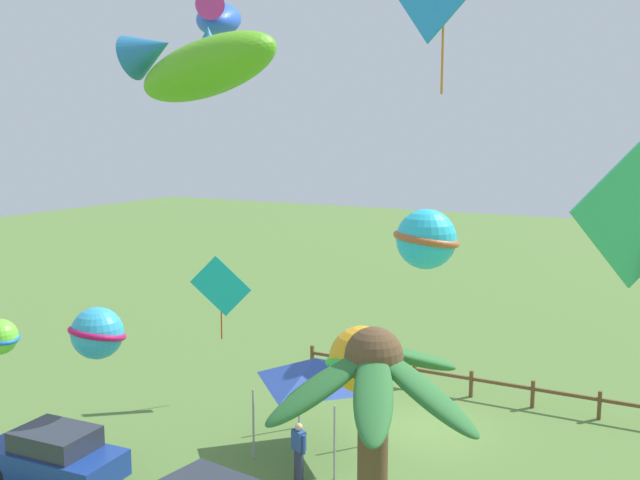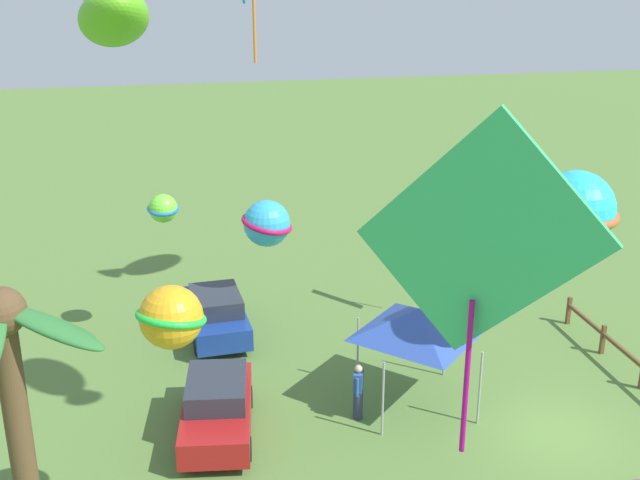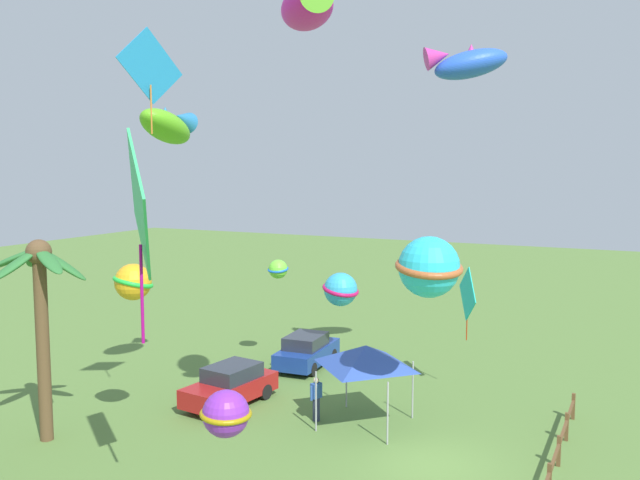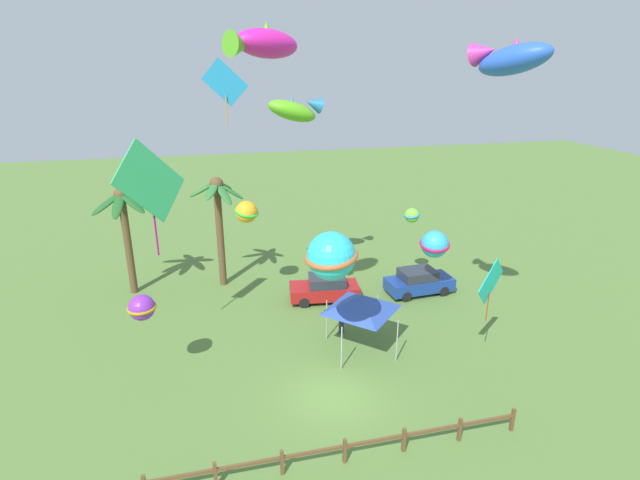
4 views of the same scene
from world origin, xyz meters
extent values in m
plane|color=#567A38|center=(0.00, 0.00, 0.00)|extent=(120.00, 120.00, 0.00)
cylinder|color=brown|center=(-3.74, 12.05, 3.15)|extent=(0.43, 0.43, 6.30)
ellipsoid|color=#2D7033|center=(-3.00, 11.99, 5.88)|extent=(1.64, 0.63, 1.23)
ellipsoid|color=#2D7033|center=(-4.05, 11.26, 6.09)|extent=(1.13, 1.84, 0.83)
ellipsoid|color=#2D7033|center=(-3.40, 11.39, 5.89)|extent=(1.18, 1.67, 1.22)
sphere|color=brown|center=(-3.74, 12.05, 6.30)|extent=(0.81, 0.81, 0.81)
cube|color=brown|center=(3.71, -3.51, 0.47)|extent=(0.12, 0.12, 0.95)
cube|color=brown|center=(5.85, -3.51, 0.47)|extent=(0.12, 0.12, 0.95)
cube|color=#A51919|center=(1.75, 8.43, 0.60)|extent=(4.09, 2.20, 0.70)
cube|color=#282D38|center=(1.90, 8.41, 1.23)|extent=(2.21, 1.75, 0.56)
cylinder|color=black|center=(0.45, 7.81, 0.30)|extent=(0.62, 0.26, 0.60)
cylinder|color=black|center=(0.66, 9.36, 0.30)|extent=(0.62, 0.26, 0.60)
cylinder|color=black|center=(2.85, 7.49, 0.30)|extent=(0.62, 0.26, 0.60)
cylinder|color=black|center=(3.05, 9.04, 0.30)|extent=(0.62, 0.26, 0.60)
cube|color=navy|center=(7.42, 8.00, 0.60)|extent=(4.00, 1.95, 0.70)
cube|color=#282D38|center=(7.27, 7.99, 1.23)|extent=(2.12, 1.62, 0.56)
cylinder|color=black|center=(8.58, 8.86, 0.30)|extent=(0.61, 0.22, 0.60)
cylinder|color=black|center=(8.68, 7.30, 0.30)|extent=(0.61, 0.22, 0.60)
cylinder|color=black|center=(6.17, 8.71, 0.30)|extent=(0.61, 0.22, 0.60)
cylinder|color=black|center=(6.27, 7.15, 0.30)|extent=(0.61, 0.22, 0.60)
cylinder|color=#2D3351|center=(1.70, 4.74, 0.42)|extent=(0.26, 0.26, 0.84)
cube|color=#2D519E|center=(1.70, 4.74, 1.11)|extent=(0.44, 0.36, 0.54)
sphere|color=beige|center=(1.70, 4.74, 1.48)|extent=(0.21, 0.21, 0.21)
cylinder|color=#2D519E|center=(1.49, 4.82, 1.06)|extent=(0.09, 0.09, 0.52)
cylinder|color=#2D519E|center=(1.91, 4.65, 1.06)|extent=(0.09, 0.09, 0.52)
cylinder|color=#9E9EA3|center=(0.83, 1.72, 1.05)|extent=(0.06, 0.06, 2.10)
cylinder|color=#9E9EA3|center=(3.43, 1.72, 1.05)|extent=(0.06, 0.06, 2.10)
cylinder|color=#9E9EA3|center=(0.83, 4.32, 1.05)|extent=(0.06, 0.06, 2.10)
cylinder|color=#9E9EA3|center=(3.43, 4.32, 1.05)|extent=(0.06, 0.06, 2.10)
pyramid|color=#2D4CA8|center=(2.13, 3.02, 2.48)|extent=(2.86, 2.86, 0.75)
sphere|color=gold|center=(-2.33, 9.41, 5.30)|extent=(1.20, 1.20, 1.20)
torus|color=green|center=(-2.33, 9.41, 5.30)|extent=(1.86, 1.87, 0.47)
sphere|color=#72E83A|center=(7.34, 9.43, 4.39)|extent=(0.87, 0.87, 0.87)
torus|color=blue|center=(7.34, 9.43, 4.39)|extent=(1.05, 1.04, 0.27)
ellipsoid|color=#5DB91F|center=(0.40, 10.10, 10.45)|extent=(3.01, 1.71, 1.69)
sphere|color=#2BCAEA|center=(-0.10, 0.14, 6.09)|extent=(1.83, 1.83, 1.83)
torus|color=#B35B2D|center=(-0.10, 0.14, 6.09)|extent=(2.83, 2.83, 0.53)
cube|color=#37C26E|center=(-6.66, 5.34, 8.09)|extent=(2.74, 2.62, 3.70)
cylinder|color=#A70D7B|center=(-6.66, 5.34, 5.97)|extent=(0.08, 0.08, 2.43)
cylinder|color=orange|center=(-3.14, 7.81, 10.72)|extent=(0.05, 0.05, 1.44)
sphere|color=#32ACE0|center=(7.31, 6.30, 3.71)|extent=(1.47, 1.47, 1.47)
torus|color=#BC1355|center=(7.31, 6.30, 3.71)|extent=(2.06, 2.06, 0.54)
cube|color=#1AC6B8|center=(7.13, 0.70, 4.02)|extent=(1.83, 1.12, 2.10)
cylinder|color=#AD2B0B|center=(7.13, 0.70, 2.82)|extent=(0.05, 0.05, 1.37)
camera|label=1|loc=(-7.69, 20.91, 9.37)|focal=41.27mm
camera|label=2|loc=(-16.00, 9.38, 11.69)|focal=44.71mm
camera|label=3|loc=(-19.43, -5.64, 9.06)|focal=38.32mm
camera|label=4|loc=(-4.49, -16.00, 12.70)|focal=27.37mm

